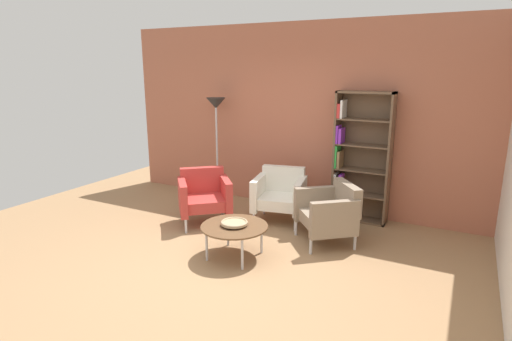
{
  "coord_description": "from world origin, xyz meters",
  "views": [
    {
      "loc": [
        2.35,
        -3.64,
        2.21
      ],
      "look_at": [
        0.0,
        0.84,
        0.95
      ],
      "focal_mm": 28.89,
      "sensor_mm": 36.0,
      "label": 1
    }
  ],
  "objects_px": {
    "bookshelf_tall": "(358,159)",
    "decorative_bowl": "(234,223)",
    "armchair_near_window": "(280,194)",
    "armchair_by_bookshelf": "(330,212)",
    "floor_lamp_torchiere": "(216,115)",
    "coffee_table_low": "(234,228)",
    "armchair_spare_guest": "(204,195)"
  },
  "relations": [
    {
      "from": "decorative_bowl",
      "to": "armchair_by_bookshelf",
      "type": "relative_size",
      "value": 0.34
    },
    {
      "from": "decorative_bowl",
      "to": "floor_lamp_torchiere",
      "type": "distance_m",
      "value": 2.52
    },
    {
      "from": "bookshelf_tall",
      "to": "armchair_by_bookshelf",
      "type": "bearing_deg",
      "value": -94.33
    },
    {
      "from": "bookshelf_tall",
      "to": "decorative_bowl",
      "type": "xyz_separation_m",
      "value": [
        -0.94,
        -1.97,
        -0.49
      ]
    },
    {
      "from": "bookshelf_tall",
      "to": "armchair_spare_guest",
      "type": "height_order",
      "value": "bookshelf_tall"
    },
    {
      "from": "armchair_near_window",
      "to": "bookshelf_tall",
      "type": "bearing_deg",
      "value": 20.27
    },
    {
      "from": "armchair_by_bookshelf",
      "to": "bookshelf_tall",
      "type": "bearing_deg",
      "value": 135.95
    },
    {
      "from": "armchair_spare_guest",
      "to": "floor_lamp_torchiere",
      "type": "distance_m",
      "value": 1.53
    },
    {
      "from": "armchair_by_bookshelf",
      "to": "armchair_spare_guest",
      "type": "distance_m",
      "value": 1.85
    },
    {
      "from": "decorative_bowl",
      "to": "armchair_spare_guest",
      "type": "xyz_separation_m",
      "value": [
        -0.97,
        0.78,
        -0.02
      ]
    },
    {
      "from": "bookshelf_tall",
      "to": "coffee_table_low",
      "type": "height_order",
      "value": "bookshelf_tall"
    },
    {
      "from": "armchair_by_bookshelf",
      "to": "armchair_near_window",
      "type": "bearing_deg",
      "value": -154.5
    },
    {
      "from": "armchair_by_bookshelf",
      "to": "floor_lamp_torchiere",
      "type": "relative_size",
      "value": 0.55
    },
    {
      "from": "armchair_near_window",
      "to": "floor_lamp_torchiere",
      "type": "relative_size",
      "value": 0.48
    },
    {
      "from": "bookshelf_tall",
      "to": "floor_lamp_torchiere",
      "type": "xyz_separation_m",
      "value": [
        -2.36,
        -0.14,
        0.53
      ]
    },
    {
      "from": "coffee_table_low",
      "to": "floor_lamp_torchiere",
      "type": "relative_size",
      "value": 0.46
    },
    {
      "from": "bookshelf_tall",
      "to": "armchair_near_window",
      "type": "relative_size",
      "value": 2.29
    },
    {
      "from": "armchair_near_window",
      "to": "armchair_spare_guest",
      "type": "distance_m",
      "value": 1.11
    },
    {
      "from": "armchair_by_bookshelf",
      "to": "armchair_spare_guest",
      "type": "xyz_separation_m",
      "value": [
        -1.84,
        -0.17,
        0.0
      ]
    },
    {
      "from": "decorative_bowl",
      "to": "armchair_spare_guest",
      "type": "distance_m",
      "value": 1.25
    },
    {
      "from": "bookshelf_tall",
      "to": "floor_lamp_torchiere",
      "type": "height_order",
      "value": "bookshelf_tall"
    },
    {
      "from": "coffee_table_low",
      "to": "decorative_bowl",
      "type": "distance_m",
      "value": 0.06
    },
    {
      "from": "floor_lamp_torchiere",
      "to": "coffee_table_low",
      "type": "bearing_deg",
      "value": -52.26
    },
    {
      "from": "coffee_table_low",
      "to": "armchair_spare_guest",
      "type": "height_order",
      "value": "armchair_spare_guest"
    },
    {
      "from": "decorative_bowl",
      "to": "armchair_by_bookshelf",
      "type": "distance_m",
      "value": 1.29
    },
    {
      "from": "armchair_near_window",
      "to": "armchair_by_bookshelf",
      "type": "bearing_deg",
      "value": -36.41
    },
    {
      "from": "armchair_near_window",
      "to": "armchair_spare_guest",
      "type": "xyz_separation_m",
      "value": [
        -0.95,
        -0.58,
        0.0
      ]
    },
    {
      "from": "armchair_spare_guest",
      "to": "floor_lamp_torchiere",
      "type": "bearing_deg",
      "value": 71.72
    },
    {
      "from": "decorative_bowl",
      "to": "armchair_near_window",
      "type": "distance_m",
      "value": 1.36
    },
    {
      "from": "bookshelf_tall",
      "to": "armchair_near_window",
      "type": "height_order",
      "value": "bookshelf_tall"
    },
    {
      "from": "bookshelf_tall",
      "to": "floor_lamp_torchiere",
      "type": "bearing_deg",
      "value": -176.62
    },
    {
      "from": "armchair_spare_guest",
      "to": "floor_lamp_torchiere",
      "type": "relative_size",
      "value": 0.55
    }
  ]
}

